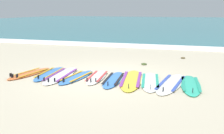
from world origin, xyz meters
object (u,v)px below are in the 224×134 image
Objects in this scene: surfboard_3 at (77,77)px; surfboard_7 at (150,81)px; surfboard_6 at (131,80)px; surfboard_4 at (97,77)px; surfboard_9 at (191,85)px; surfboard_2 at (61,75)px; surfboard_0 at (30,73)px; surfboard_1 at (50,74)px; surfboard_5 at (114,79)px; surfboard_8 at (171,83)px.

surfboard_7 is (2.30, 0.17, -0.00)m from surfboard_3.
surfboard_7 is at bearing 4.34° from surfboard_3.
surfboard_6 is (1.73, 0.19, -0.00)m from surfboard_3.
surfboard_4 is at bearing 179.54° from surfboard_6.
surfboard_9 is at bearing 2.45° from surfboard_3.
surfboard_7 is at bearing 2.41° from surfboard_2.
surfboard_3 is 1.02× the size of surfboard_4.
surfboard_3 and surfboard_7 have the same top height.
surfboard_0 is at bearing -174.68° from surfboard_4.
surfboard_9 is at bearing -0.16° from surfboard_1.
surfboard_9 is (3.45, 0.15, -0.00)m from surfboard_3.
surfboard_0 and surfboard_5 have the same top height.
surfboard_4 and surfboard_9 have the same top height.
surfboard_3 and surfboard_5 have the same top height.
surfboard_5 is at bearing 0.30° from surfboard_2.
surfboard_0 is 3.43m from surfboard_6.
surfboard_0 is 0.80× the size of surfboard_2.
surfboard_5 is (1.20, 0.06, -0.00)m from surfboard_3.
surfboard_8 is at bearing -1.73° from surfboard_4.
surfboard_4 is (1.67, 0.04, 0.00)m from surfboard_1.
surfboard_4 is 1.69m from surfboard_7.
surfboard_2 is at bearing -173.07° from surfboard_4.
surfboard_3 is (1.06, -0.16, 0.00)m from surfboard_1.
surfboard_7 is (1.69, -0.02, -0.00)m from surfboard_4.
surfboard_6 is (2.30, 0.14, -0.00)m from surfboard_2.
surfboard_4 is 0.60m from surfboard_5.
surfboard_0 is 2.90m from surfboard_5.
surfboard_0 is at bearing -178.41° from surfboard_5.
surfboard_7 is at bearing 5.76° from surfboard_5.
surfboard_5 is 0.83× the size of surfboard_8.
surfboard_5 is at bearing 1.59° from surfboard_0.
surfboard_2 is 1.12× the size of surfboard_9.
surfboard_2 and surfboard_8 have the same top height.
surfboard_5 is at bearing -177.82° from surfboard_8.
surfboard_8 is (2.30, -0.07, -0.00)m from surfboard_4.
surfboard_0 is 0.96× the size of surfboard_5.
surfboard_0 and surfboard_3 have the same top height.
surfboard_4 is 1.12m from surfboard_6.
surfboard_9 is (5.15, 0.16, -0.00)m from surfboard_0.
surfboard_6 is at bearing -0.46° from surfboard_4.
surfboard_2 and surfboard_3 have the same top height.
surfboard_4 is 0.79× the size of surfboard_8.
surfboard_1 is 0.49m from surfboard_2.
surfboard_0 is 4.61m from surfboard_8.
surfboard_1 is 2.26m from surfboard_5.
surfboard_8 and surfboard_9 have the same top height.
surfboard_1 is 4.51m from surfboard_9.
surfboard_9 is at bearing -1.37° from surfboard_6.
surfboard_1 and surfboard_3 have the same top height.
surfboard_4 and surfboard_7 have the same top height.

